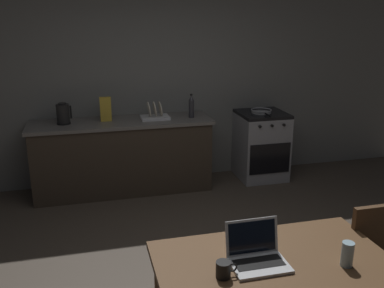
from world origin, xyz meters
TOP-DOWN VIEW (x-y plane):
  - ground_plane at (0.00, 0.00)m, footprint 12.00×12.00m
  - back_wall at (0.30, 2.41)m, footprint 6.40×0.10m
  - kitchen_counter at (-0.51, 2.06)m, footprint 2.16×0.64m
  - stove_oven at (1.31, 2.06)m, footprint 0.60×0.62m
  - dining_table at (0.09, -0.99)m, footprint 1.37×0.82m
  - chair at (0.94, -0.86)m, footprint 0.40×0.40m
  - laptop at (-0.02, -0.97)m, footprint 0.32×0.27m
  - electric_kettle at (-1.16, 2.06)m, footprint 0.18×0.15m
  - bottle at (0.35, 2.01)m, footprint 0.07×0.07m
  - frying_pan at (1.28, 2.03)m, footprint 0.27×0.44m
  - coffee_mug at (-0.24, -1.06)m, footprint 0.12×0.08m
  - drinking_glass at (0.46, -1.12)m, footprint 0.07×0.07m
  - cereal_box at (-0.68, 2.08)m, footprint 0.13×0.05m
  - dish_rack at (-0.10, 2.06)m, footprint 0.34×0.26m

SIDE VIEW (x-z plane):
  - ground_plane at x=0.00m, z-range 0.00..0.00m
  - stove_oven at x=1.31m, z-range 0.00..0.89m
  - kitchen_counter at x=-0.51m, z-range 0.00..0.89m
  - chair at x=0.94m, z-range 0.07..0.97m
  - dining_table at x=0.09m, z-range 0.30..1.05m
  - laptop at x=-0.02m, z-range 0.68..0.91m
  - coffee_mug at x=-0.24m, z-range 0.75..0.84m
  - drinking_glass at x=0.46m, z-range 0.75..0.90m
  - frying_pan at x=1.28m, z-range 0.89..0.94m
  - dish_rack at x=-0.10m, z-range 0.83..1.04m
  - electric_kettle at x=-1.16m, z-range 0.88..1.13m
  - bottle at x=0.35m, z-range 0.88..1.17m
  - cereal_box at x=-0.68m, z-range 0.89..1.18m
  - back_wall at x=0.30m, z-range 0.00..2.62m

